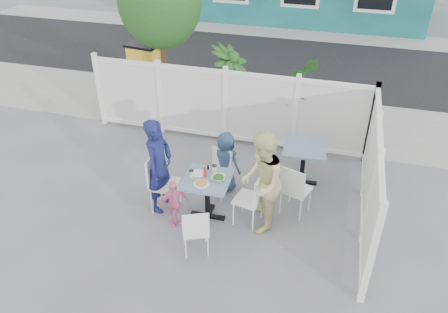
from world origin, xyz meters
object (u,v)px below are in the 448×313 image
(spare_table, at_px, (304,155))
(chair_right, at_px, (253,196))
(man, at_px, (159,166))
(chair_back, at_px, (219,169))
(chair_left, at_px, (159,179))
(boy, at_px, (226,161))
(toddler, at_px, (174,203))
(main_table, at_px, (207,187))
(woman, at_px, (261,183))
(chair_near, at_px, (196,229))
(utility_cabinet, at_px, (146,72))

(spare_table, relative_size, chair_right, 0.85)
(man, bearing_deg, chair_back, -45.52)
(chair_left, relative_size, boy, 0.88)
(chair_left, height_order, chair_back, chair_left)
(chair_left, bearing_deg, toddler, 43.99)
(main_table, distance_m, woman, 0.90)
(chair_near, bearing_deg, spare_table, 36.29)
(utility_cabinet, relative_size, spare_table, 1.69)
(chair_near, bearing_deg, boy, 67.01)
(utility_cabinet, relative_size, boy, 1.19)
(utility_cabinet, xyz_separation_m, chair_left, (2.07, -4.07, -0.09))
(main_table, relative_size, woman, 0.46)
(chair_left, bearing_deg, chair_back, 125.57)
(chair_left, relative_size, toddler, 1.21)
(woman, bearing_deg, chair_left, -98.41)
(utility_cabinet, xyz_separation_m, toddler, (2.44, -4.42, -0.26))
(chair_near, bearing_deg, chair_back, 69.63)
(utility_cabinet, distance_m, chair_back, 4.47)
(utility_cabinet, bearing_deg, chair_left, -54.81)
(toddler, bearing_deg, man, 94.36)
(spare_table, height_order, toddler, toddler)
(utility_cabinet, bearing_deg, man, -54.62)
(chair_right, bearing_deg, chair_left, 101.48)
(main_table, relative_size, chair_near, 0.93)
(main_table, xyz_separation_m, spare_table, (1.38, 1.40, -0.00))
(chair_near, xyz_separation_m, toddler, (-0.56, 0.55, -0.08))
(main_table, relative_size, spare_table, 0.99)
(utility_cabinet, xyz_separation_m, chair_right, (3.66, -4.06, -0.13))
(woman, height_order, boy, woman)
(chair_near, bearing_deg, main_table, 72.28)
(chair_right, bearing_deg, boy, 50.75)
(chair_near, xyz_separation_m, woman, (0.77, 0.89, 0.36))
(main_table, xyz_separation_m, woman, (0.87, 0.04, 0.24))
(utility_cabinet, distance_m, spare_table, 5.08)
(boy, bearing_deg, woman, 153.31)
(main_table, distance_m, man, 0.87)
(chair_left, bearing_deg, utility_cabinet, -156.55)
(chair_left, height_order, chair_near, chair_left)
(spare_table, distance_m, toddler, 2.52)
(main_table, bearing_deg, utility_cabinet, 125.28)
(woman, xyz_separation_m, toddler, (-1.34, -0.34, -0.43))
(man, distance_m, woman, 1.71)
(man, bearing_deg, toddler, -128.71)
(main_table, distance_m, chair_left, 0.85)
(chair_near, xyz_separation_m, boy, (-0.03, 1.73, 0.08))
(chair_near, bearing_deg, chair_right, 30.62)
(man, bearing_deg, main_table, -88.41)
(toddler, bearing_deg, chair_back, 24.55)
(spare_table, height_order, chair_near, chair_near)
(main_table, bearing_deg, chair_back, 90.50)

